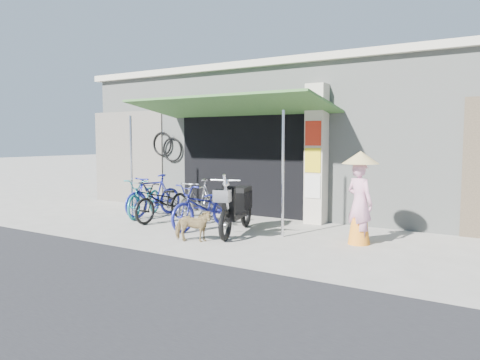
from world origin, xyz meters
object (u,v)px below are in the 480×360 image
Objects in this scene: bike_navy at (204,206)px; moped at (237,207)px; bike_teal at (145,198)px; bike_black at (163,201)px; bike_blue at (154,196)px; street_dog at (193,226)px; nun at (360,198)px; bike_silver at (199,201)px.

bike_navy is 0.82m from moped.
bike_teal reaches higher than bike_black.
bike_blue is 3.04m from street_dog.
nun is at bearing 5.07° from bike_blue.
bike_blue is 1.43m from bike_silver.
bike_navy reaches higher than bike_teal.
bike_teal is 0.89× the size of moped.
bike_silver reaches higher than bike_black.
bike_navy is 2.58× the size of street_dog.
street_dog is at bearing -118.67° from moped.
nun is at bearing 12.10° from bike_navy.
bike_blue is at bearing 171.57° from bike_silver.
bike_teal is 3.11m from street_dog.
bike_silver is (1.60, 0.01, 0.03)m from bike_teal.
bike_black is at bearing 156.87° from moped.
street_dog is at bearing -50.00° from bike_teal.
nun reaches higher than bike_blue.
bike_black is 2.15m from moped.
bike_black is 2.32m from street_dog.
nun is (2.55, 1.42, 0.52)m from street_dog.
bike_silver is at bearing 21.57° from nun.
bike_teal is at bearing 154.10° from moped.
bike_blue is 1.04× the size of bike_silver.
nun is (5.06, -0.29, 0.32)m from bike_blue.
bike_teal is 1.08× the size of bike_silver.
bike_silver reaches higher than bike_navy.
bike_teal is 5.25m from nun.
moped is (0.82, -0.02, 0.04)m from bike_navy.
street_dog is (0.57, -1.10, -0.18)m from bike_navy.
bike_black reaches higher than street_dog.
nun is at bearing 1.54° from bike_black.
moped reaches higher than bike_silver.
bike_silver is 3.65m from nun.
bike_teal is 1.60m from bike_silver.
bike_black is at bearing 25.28° from nun.
nun is (2.31, 0.34, 0.31)m from moped.
bike_black is (0.79, -0.24, -0.00)m from bike_teal.
street_dog is (1.89, -1.34, -0.16)m from bike_black.
bike_teal is 1.05× the size of nun.
bike_black is 2.48× the size of street_dog.
bike_black is at bearing 29.74° from street_dog.
bike_teal is 2.96m from moped.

